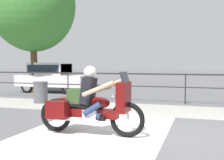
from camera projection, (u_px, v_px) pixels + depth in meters
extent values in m
plane|color=#565659|center=(172.00, 137.00, 6.16)|extent=(120.00, 120.00, 0.00)
cube|color=#99968E|center=(182.00, 111.00, 9.39)|extent=(44.00, 2.40, 0.01)
cube|color=silver|center=(95.00, 133.00, 6.49)|extent=(3.21, 6.00, 0.01)
cube|color=#232326|center=(186.00, 74.00, 10.97)|extent=(36.00, 0.04, 0.06)
cube|color=#232326|center=(185.00, 87.00, 11.00)|extent=(36.00, 0.03, 0.04)
cylinder|color=#232326|center=(68.00, 86.00, 12.56)|extent=(0.05, 0.05, 1.20)
cylinder|color=#232326|center=(185.00, 89.00, 11.01)|extent=(0.05, 0.05, 1.20)
torus|color=black|center=(127.00, 120.00, 6.08)|extent=(0.78, 0.11, 0.78)
torus|color=black|center=(56.00, 115.00, 6.61)|extent=(0.78, 0.11, 0.78)
cube|color=#5B0C0C|center=(90.00, 113.00, 6.34)|extent=(1.32, 0.22, 0.20)
cube|color=silver|center=(91.00, 115.00, 6.33)|extent=(0.34, 0.26, 0.26)
ellipsoid|color=#5B0C0C|center=(99.00, 103.00, 6.26)|extent=(0.52, 0.30, 0.26)
cube|color=black|center=(83.00, 105.00, 6.38)|extent=(0.77, 0.28, 0.08)
cube|color=#5B0C0C|center=(124.00, 97.00, 6.07)|extent=(0.20, 0.58, 0.66)
cube|color=#1E232B|center=(125.00, 77.00, 6.04)|extent=(0.10, 0.49, 0.24)
cylinder|color=silver|center=(117.00, 94.00, 6.11)|extent=(0.04, 0.70, 0.04)
cylinder|color=silver|center=(79.00, 119.00, 6.26)|extent=(0.96, 0.09, 0.09)
cube|color=#5B0C0C|center=(57.00, 110.00, 6.31)|extent=(0.48, 0.28, 0.39)
cube|color=#5B0C0C|center=(67.00, 106.00, 6.77)|extent=(0.48, 0.28, 0.39)
cylinder|color=silver|center=(126.00, 108.00, 6.07)|extent=(0.17, 0.06, 0.49)
cube|color=black|center=(88.00, 91.00, 6.32)|extent=(0.32, 0.36, 0.61)
sphere|color=tan|center=(90.00, 73.00, 6.28)|extent=(0.23, 0.23, 0.23)
sphere|color=silver|center=(90.00, 72.00, 6.28)|extent=(0.29, 0.29, 0.29)
cylinder|color=navy|center=(92.00, 109.00, 6.15)|extent=(0.44, 0.13, 0.34)
cylinder|color=navy|center=(99.00, 116.00, 6.11)|extent=(0.11, 0.11, 0.11)
cube|color=black|center=(101.00, 118.00, 6.10)|extent=(0.20, 0.10, 0.09)
cylinder|color=navy|center=(97.00, 107.00, 6.44)|extent=(0.44, 0.13, 0.34)
cylinder|color=navy|center=(103.00, 113.00, 6.40)|extent=(0.11, 0.11, 0.11)
cube|color=black|center=(105.00, 116.00, 6.39)|extent=(0.20, 0.10, 0.09)
cylinder|color=tan|center=(98.00, 89.00, 5.92)|extent=(0.72, 0.09, 0.37)
cylinder|color=tan|center=(107.00, 87.00, 6.49)|extent=(0.72, 0.09, 0.37)
cube|color=#2D4723|center=(76.00, 96.00, 6.42)|extent=(0.36, 0.28, 0.32)
cube|color=silver|center=(54.00, 80.00, 15.42)|extent=(3.93, 1.68, 0.60)
cube|color=silver|center=(50.00, 69.00, 15.45)|extent=(2.04, 1.48, 0.68)
cube|color=#19232D|center=(66.00, 69.00, 15.15)|extent=(0.04, 1.31, 0.54)
cube|color=#19232D|center=(50.00, 69.00, 15.45)|extent=(1.88, 1.51, 0.44)
torus|color=black|center=(67.00, 88.00, 14.34)|extent=(0.70, 0.11, 0.70)
torus|color=black|center=(80.00, 85.00, 15.80)|extent=(0.70, 0.11, 0.70)
torus|color=black|center=(27.00, 86.00, 15.08)|extent=(0.70, 0.11, 0.70)
torus|color=black|center=(42.00, 84.00, 16.54)|extent=(0.70, 0.11, 0.70)
cylinder|color=#515156|center=(41.00, 93.00, 11.32)|extent=(0.55, 0.55, 0.80)
cylinder|color=#515156|center=(40.00, 82.00, 11.29)|extent=(0.58, 0.58, 0.06)
cylinder|color=brown|center=(34.00, 67.00, 15.09)|extent=(0.35, 0.35, 2.84)
ellipsoid|color=#3D7F33|center=(33.00, 5.00, 14.89)|extent=(4.50, 4.50, 4.95)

